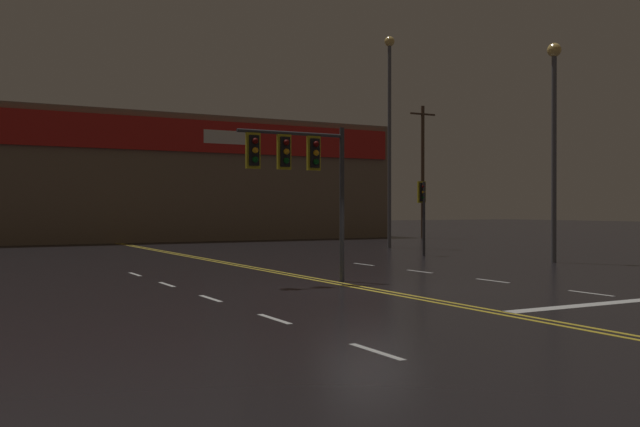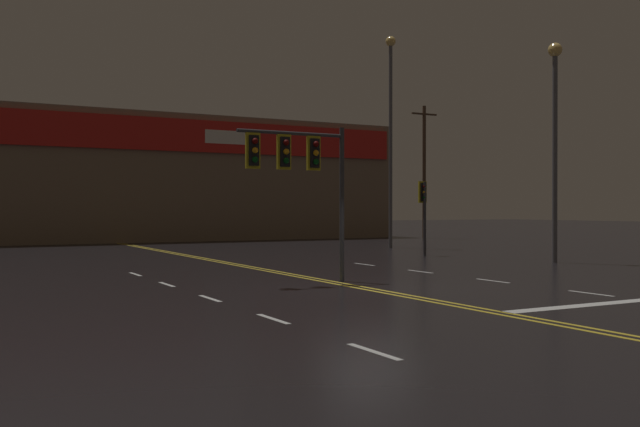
{
  "view_description": "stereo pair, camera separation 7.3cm",
  "coord_description": "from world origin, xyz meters",
  "views": [
    {
      "loc": [
        -10.2,
        -16.1,
        2.12
      ],
      "look_at": [
        0.0,
        2.64,
        2.0
      ],
      "focal_mm": 40.0,
      "sensor_mm": 36.0,
      "label": 1
    },
    {
      "loc": [
        -10.14,
        -16.14,
        2.12
      ],
      "look_at": [
        0.0,
        2.64,
        2.0
      ],
      "focal_mm": 40.0,
      "sensor_mm": 36.0,
      "label": 2
    }
  ],
  "objects": [
    {
      "name": "traffic_signal_median",
      "position": [
        -1.11,
        1.97,
        3.48
      ],
      "size": [
        3.38,
        0.36,
        4.53
      ],
      "color": "#38383D",
      "rests_on": "ground"
    },
    {
      "name": "ground_plane",
      "position": [
        0.0,
        0.0,
        0.0
      ],
      "size": [
        200.0,
        200.0,
        0.0
      ],
      "primitive_type": "plane",
      "color": "black"
    },
    {
      "name": "streetlight_median_approach",
      "position": [
        11.61,
        4.4,
        5.66
      ],
      "size": [
        0.56,
        0.56,
        8.77
      ],
      "color": "#59595E",
      "rests_on": "ground"
    },
    {
      "name": "road_markings",
      "position": [
        0.76,
        -0.89,
        0.0
      ],
      "size": [
        13.09,
        60.0,
        0.01
      ],
      "color": "gold",
      "rests_on": "ground"
    },
    {
      "name": "traffic_signal_corner_northeast",
      "position": [
        9.51,
        10.29,
        2.51
      ],
      "size": [
        0.42,
        0.36,
        3.42
      ],
      "color": "#38383D",
      "rests_on": "ground"
    },
    {
      "name": "building_backdrop",
      "position": [
        0.0,
        34.02,
        4.24
      ],
      "size": [
        40.6,
        10.23,
        8.45
      ],
      "color": "#7A6651",
      "rests_on": "ground"
    },
    {
      "name": "utility_pole_row",
      "position": [
        -2.02,
        26.32,
        5.72
      ],
      "size": [
        44.86,
        0.26,
        12.09
      ],
      "color": "#4C3828",
      "rests_on": "ground"
    },
    {
      "name": "streetlight_near_right",
      "position": [
        11.95,
        16.57,
        7.24
      ],
      "size": [
        0.56,
        0.56,
        11.68
      ],
      "color": "#59595E",
      "rests_on": "ground"
    }
  ]
}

